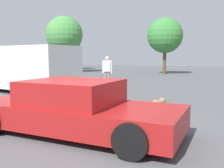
{
  "coord_description": "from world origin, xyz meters",
  "views": [
    {
      "loc": [
        2.75,
        -4.97,
        1.71
      ],
      "look_at": [
        -0.16,
        1.77,
        0.9
      ],
      "focal_mm": 40.6,
      "sensor_mm": 36.0,
      "label": 1
    }
  ],
  "objects": [
    {
      "name": "dog",
      "position": [
        1.02,
        2.56,
        0.27
      ],
      "size": [
        0.46,
        0.63,
        0.44
      ],
      "rotation": [
        0.0,
        0.0,
        1.08
      ],
      "color": "olive",
      "rests_on": "ground_plane"
    },
    {
      "name": "ground_plane",
      "position": [
        0.0,
        0.0,
        0.0
      ],
      "size": [
        80.0,
        80.0,
        0.0
      ],
      "primitive_type": "plane",
      "color": "#515154"
    },
    {
      "name": "tree_back_left",
      "position": [
        -2.3,
        19.55,
        3.68
      ],
      "size": [
        3.38,
        3.38,
        5.38
      ],
      "color": "brown",
      "rests_on": "ground_plane"
    },
    {
      "name": "pedestrian",
      "position": [
        -3.09,
        7.92,
        1.02
      ],
      "size": [
        0.57,
        0.29,
        1.7
      ],
      "rotation": [
        0.0,
        0.0,
        1.7
      ],
      "color": "gray",
      "rests_on": "ground_plane"
    },
    {
      "name": "sedan_foreground",
      "position": [
        -0.18,
        -0.23,
        0.55
      ],
      "size": [
        4.68,
        2.06,
        1.18
      ],
      "rotation": [
        0.0,
        0.0,
        -0.03
      ],
      "color": "maroon",
      "rests_on": "ground_plane"
    },
    {
      "name": "van_white",
      "position": [
        -5.56,
        4.44,
        1.17
      ],
      "size": [
        5.09,
        2.9,
        2.16
      ],
      "rotation": [
        0.0,
        0.0,
        -0.17
      ],
      "color": "white",
      "rests_on": "ground_plane"
    },
    {
      "name": "tree_back_right",
      "position": [
        -12.61,
        17.93,
        3.97
      ],
      "size": [
        3.88,
        3.88,
        5.92
      ],
      "color": "brown",
      "rests_on": "ground_plane"
    },
    {
      "name": "tree_back_center",
      "position": [
        -15.97,
        23.43,
        3.38
      ],
      "size": [
        3.46,
        3.46,
        5.13
      ],
      "color": "brown",
      "rests_on": "ground_plane"
    }
  ]
}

